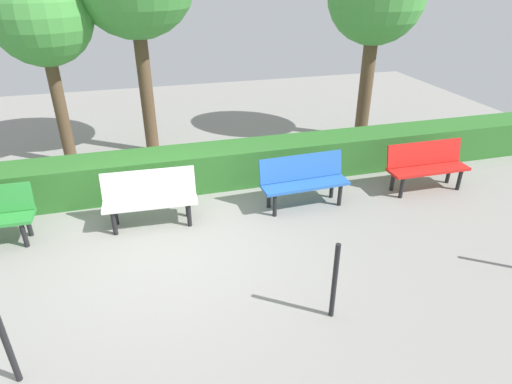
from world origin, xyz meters
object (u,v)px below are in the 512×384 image
bench_white (150,196)px  bench_blue (304,179)px  bench_red (426,164)px  tree_far (41,17)px

bench_white → bench_blue: bearing=-178.9°
bench_red → bench_blue: same height
bench_red → bench_white: bearing=-0.7°
bench_blue → bench_white: bearing=-3.9°
bench_red → bench_white: (4.86, -0.09, -0.00)m
bench_red → bench_white: same height
bench_blue → tree_far: (3.99, -2.94, 2.36)m
bench_white → tree_far: tree_far is taller
bench_blue → tree_far: 5.49m
bench_white → tree_far: bearing=-60.0°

